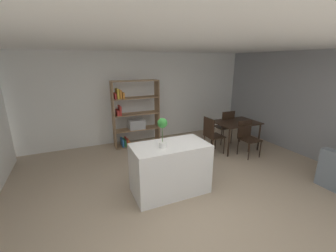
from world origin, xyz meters
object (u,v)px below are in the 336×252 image
at_px(open_bookshelf, 133,117).
at_px(dining_chair_island_side, 212,133).
at_px(potted_plant_on_island, 162,129).
at_px(dining_chair_near, 247,135).
at_px(kitchen_island, 170,168).
at_px(dining_table, 236,125).
at_px(dining_chair_far, 225,124).

height_order(open_bookshelf, dining_chair_island_side, open_bookshelf).
relative_size(potted_plant_on_island, dining_chair_near, 0.57).
distance_m(kitchen_island, dining_chair_near, 2.58).
bearing_deg(potted_plant_on_island, kitchen_island, 17.41).
distance_m(open_bookshelf, dining_chair_near, 3.08).
bearing_deg(dining_table, potted_plant_on_island, -155.53).
distance_m(potted_plant_on_island, dining_chair_island_side, 2.31).
distance_m(dining_table, dining_chair_far, 0.45).
height_order(dining_table, dining_chair_far, dining_chair_far).
height_order(kitchen_island, dining_table, kitchen_island).
xyz_separation_m(kitchen_island, dining_chair_far, (2.48, 1.59, 0.12)).
relative_size(dining_chair_near, dining_chair_island_side, 0.92).
xyz_separation_m(dining_chair_far, dining_chair_island_side, (-0.79, -0.44, -0.02)).
bearing_deg(dining_table, kitchen_island, -155.09).
bearing_deg(dining_table, dining_chair_island_side, -179.86).
relative_size(open_bookshelf, dining_chair_island_side, 1.91).
bearing_deg(potted_plant_on_island, dining_chair_island_side, 32.87).
bearing_deg(dining_chair_far, dining_chair_island_side, 29.19).
height_order(potted_plant_on_island, dining_chair_island_side, potted_plant_on_island).
xyz_separation_m(dining_table, dining_chair_far, (-0.00, 0.43, -0.11)).
height_order(potted_plant_on_island, open_bookshelf, open_bookshelf).
bearing_deg(dining_chair_near, potted_plant_on_island, -164.91).
height_order(potted_plant_on_island, dining_chair_near, potted_plant_on_island).
height_order(dining_chair_far, dining_chair_island_side, dining_chair_far).
bearing_deg(kitchen_island, dining_chair_island_side, 34.15).
bearing_deg(open_bookshelf, dining_table, -29.76).
distance_m(dining_table, dining_chair_island_side, 0.80).
relative_size(dining_chair_far, dining_chair_island_side, 1.02).
xyz_separation_m(dining_chair_near, dining_chair_island_side, (-0.78, 0.44, 0.04)).
xyz_separation_m(open_bookshelf, dining_chair_island_side, (1.67, -1.40, -0.27)).
xyz_separation_m(kitchen_island, open_bookshelf, (0.03, 2.55, 0.38)).
relative_size(dining_table, dining_chair_island_side, 1.17).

